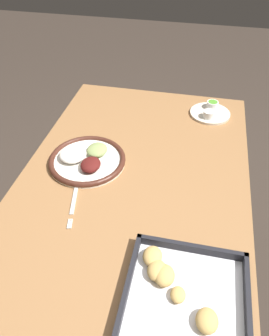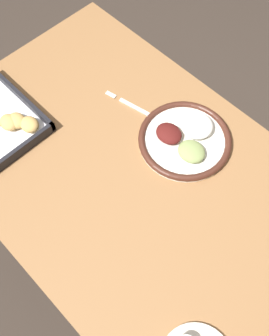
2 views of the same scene
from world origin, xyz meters
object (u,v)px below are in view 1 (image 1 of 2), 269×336
at_px(fork, 74,200).
at_px(baking_tray, 181,296).
at_px(dinner_plate, 87,159).
at_px(saucer_plate, 210,112).

bearing_deg(fork, baking_tray, 42.73).
bearing_deg(dinner_plate, baking_tray, 41.01).
distance_m(dinner_plate, saucer_plate, 0.58).
height_order(fork, saucer_plate, saucer_plate).
height_order(saucer_plate, baking_tray, baking_tray).
bearing_deg(saucer_plate, dinner_plate, -45.31).
relative_size(fork, saucer_plate, 1.19).
height_order(dinner_plate, baking_tray, dinner_plate).
relative_size(saucer_plate, baking_tray, 0.55).
height_order(dinner_plate, saucer_plate, dinner_plate).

